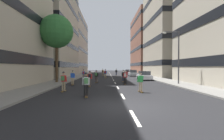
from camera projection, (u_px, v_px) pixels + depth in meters
ground_plane at (112, 77)px, 35.13m from camera, size 158.12×158.12×0.00m
sidewalk_left at (78, 76)px, 38.14m from camera, size 3.18×72.47×0.14m
sidewalk_right at (144, 76)px, 38.71m from camera, size 3.18×72.47×0.14m
lane_markings at (112, 77)px, 36.78m from camera, size 0.16×62.20×0.01m
building_left_mid at (43, 9)px, 37.80m from camera, size 13.34×19.84×31.85m
building_left_far at (66, 45)px, 59.69m from camera, size 13.34×23.81×20.70m
building_right_mid at (177, 12)px, 38.96m from camera, size 13.34×16.38×31.32m
building_right_far at (152, 44)px, 60.82m from camera, size 13.34×21.95×21.97m
parked_car_near at (144, 76)px, 27.12m from camera, size 1.82×4.40×1.52m
parked_car_mid at (133, 73)px, 38.95m from camera, size 1.82×4.40×1.52m
parked_car_far at (128, 72)px, 46.47m from camera, size 1.82×4.40×1.52m
street_tree_near at (56, 32)px, 21.73m from camera, size 4.54×4.54×9.22m
streetlamp_right at (176, 51)px, 19.57m from camera, size 2.13×0.30×6.50m
skater_0 at (125, 76)px, 19.80m from camera, size 0.56×0.92×1.78m
skater_1 at (86, 83)px, 11.41m from camera, size 0.56×0.92×1.78m
skater_2 at (141, 81)px, 13.63m from camera, size 0.56×0.92×1.78m
skater_3 at (96, 75)px, 22.11m from camera, size 0.57×0.92×1.78m
skater_4 at (90, 77)px, 17.78m from camera, size 0.54×0.91×1.78m
skater_5 at (103, 72)px, 41.01m from camera, size 0.56×0.92×1.78m
skater_6 at (63, 80)px, 13.98m from camera, size 0.55×0.92×1.78m
skater_7 at (116, 72)px, 41.60m from camera, size 0.57×0.92×1.78m
skater_8 at (105, 73)px, 31.74m from camera, size 0.56×0.92×1.78m
skater_9 at (84, 74)px, 28.76m from camera, size 0.55×0.91×1.78m
skater_10 at (73, 77)px, 19.24m from camera, size 0.53×0.90×1.78m
skater_11 at (123, 75)px, 23.36m from camera, size 0.57×0.92×1.78m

